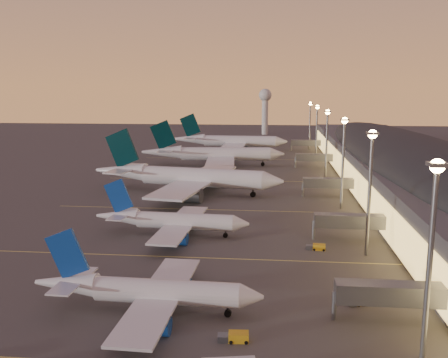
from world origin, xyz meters
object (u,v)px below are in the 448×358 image
airliner_wide_mid (213,154)px  airliner_wide_far (230,141)px  radar_tower (265,104)px  baggage_tug_b (359,302)px  airliner_narrow_north (172,221)px  baggage_tug_c (317,247)px  airliner_narrow_south (147,291)px  airliner_wide_near (186,177)px  baggage_tug_a (235,337)px

airliner_wide_mid → airliner_wide_far: size_ratio=1.01×
radar_tower → baggage_tug_b: radar_tower is taller
airliner_wide_mid → airliner_narrow_north: bearing=-92.9°
baggage_tug_c → airliner_narrow_north: bearing=172.7°
airliner_wide_mid → airliner_wide_far: (2.59, 52.76, -0.03)m
airliner_narrow_south → radar_tower: (12.35, 290.17, 18.53)m
radar_tower → baggage_tug_c: bearing=-86.4°
airliner_narrow_north → radar_tower: radar_tower is taller
airliner_wide_near → baggage_tug_c: 65.89m
airliner_wide_far → baggage_tug_b: (37.61, -190.42, -4.65)m
airliner_narrow_north → airliner_wide_far: 156.10m
airliner_wide_near → airliner_wide_far: size_ratio=1.04×
airliner_wide_mid → baggage_tug_b: 143.49m
airliner_wide_near → airliner_narrow_north: bearing=-74.2°
airliner_wide_far → baggage_tug_a: size_ratio=14.25×
baggage_tug_b → baggage_tug_c: bearing=82.0°
airliner_wide_far → baggage_tug_a: airliner_wide_far is taller
airliner_wide_far → baggage_tug_b: size_ratio=17.03×
airliner_wide_far → airliner_narrow_south: bearing=-87.2°
airliner_narrow_north → airliner_wide_mid: bearing=95.0°
airliner_wide_mid → baggage_tug_b: bearing=-78.2°
baggage_tug_b → airliner_wide_near: bearing=100.0°
airliner_narrow_south → baggage_tug_b: 33.64m
airliner_narrow_south → airliner_narrow_north: (-4.40, 40.13, 0.05)m
radar_tower → airliner_wide_far: bearing=-100.2°
baggage_tug_a → airliner_narrow_south: bearing=147.3°
airliner_wide_near → baggage_tug_c: bearing=-45.1°
airliner_narrow_north → baggage_tug_c: 33.81m
baggage_tug_b → baggage_tug_c: size_ratio=0.87×
baggage_tug_a → baggage_tug_c: baggage_tug_a is taller
baggage_tug_b → radar_tower: bearing=76.5°
radar_tower → baggage_tug_c: size_ratio=7.76×
airliner_wide_near → airliner_wide_mid: airliner_wide_near is taller
airliner_narrow_south → airliner_wide_near: bearing=98.0°
airliner_wide_near → radar_tower: radar_tower is taller
airliner_wide_far → airliner_narrow_north: bearing=-88.5°
radar_tower → baggage_tug_a: radar_tower is taller
baggage_tug_a → baggage_tug_c: bearing=66.4°
airliner_narrow_north → baggage_tug_a: size_ratio=8.44×
airliner_wide_far → baggage_tug_a: 204.82m
airliner_wide_mid → radar_tower: (19.54, 146.71, 16.73)m
airliner_narrow_north → radar_tower: 251.28m
airliner_narrow_north → airliner_wide_far: airliner_wide_far is taller
airliner_wide_far → radar_tower: size_ratio=1.91×
airliner_wide_near → airliner_wide_far: (4.60, 109.69, -0.19)m
airliner_wide_mid → airliner_wide_far: bearing=82.7°
airliner_wide_near → baggage_tug_b: 91.23m
baggage_tug_a → airliner_wide_mid: bearing=94.0°
airliner_narrow_north → airliner_wide_near: airliner_wide_near is taller
baggage_tug_a → baggage_tug_c: (14.34, 40.37, -0.03)m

